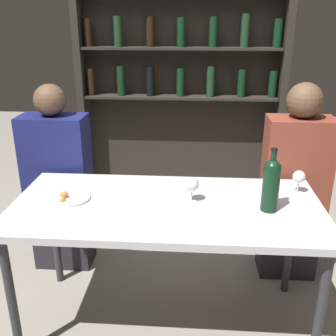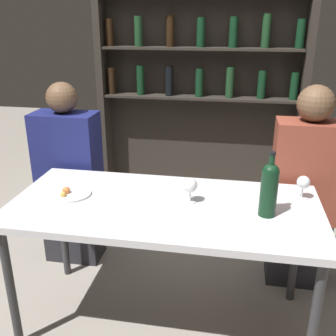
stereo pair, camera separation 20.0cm
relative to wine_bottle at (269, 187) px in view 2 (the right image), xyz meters
name	(u,v)px [view 2 (the right image)]	position (x,y,z in m)	size (l,w,h in m)	color
ground_plane	(165,319)	(-0.50, 0.03, -0.87)	(10.00, 10.00, 0.00)	gray
dining_table	(164,214)	(-0.50, 0.03, -0.20)	(1.55, 0.73, 0.72)	silver
wine_rack_wall	(200,82)	(-0.50, 1.69, 0.21)	(1.77, 0.21, 2.02)	#28231E
wine_bottle	(269,187)	(0.00, 0.00, 0.00)	(0.08, 0.08, 0.31)	black
wine_glass_0	(303,183)	(0.19, 0.22, -0.06)	(0.07, 0.07, 0.12)	silver
wine_glass_1	(190,186)	(-0.37, 0.07, -0.05)	(0.07, 0.07, 0.13)	silver
food_plate_0	(70,194)	(-1.00, 0.04, -0.13)	(0.20, 0.20, 0.05)	white
seated_person_left	(70,181)	(-1.23, 0.55, -0.29)	(0.41, 0.22, 1.23)	#26262B
seated_person_right	(303,195)	(0.26, 0.55, -0.27)	(0.39, 0.22, 1.25)	#26262B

